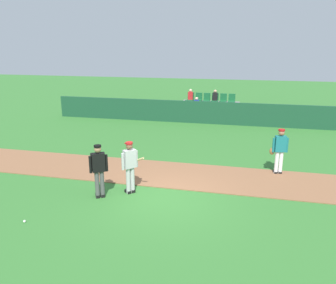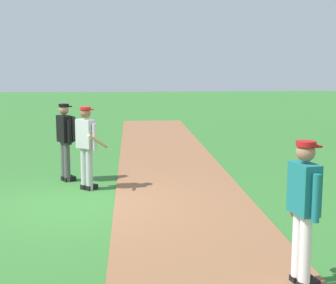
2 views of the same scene
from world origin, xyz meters
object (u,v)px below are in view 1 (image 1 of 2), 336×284
(umpire_home_plate, at_px, (99,168))
(baseball, at_px, (24,221))
(batter_grey_jersey, at_px, (130,165))
(runner_teal_jersey, at_px, (279,150))

(umpire_home_plate, distance_m, baseball, 2.61)
(umpire_home_plate, bearing_deg, baseball, -124.11)
(batter_grey_jersey, xyz_separation_m, umpire_home_plate, (-0.85, -0.54, 0.03))
(umpire_home_plate, bearing_deg, batter_grey_jersey, 32.30)
(umpire_home_plate, height_order, baseball, umpire_home_plate)
(batter_grey_jersey, xyz_separation_m, runner_teal_jersey, (4.87, 2.93, -0.01))
(runner_teal_jersey, bearing_deg, baseball, -142.29)
(baseball, bearing_deg, batter_grey_jersey, 49.03)
(umpire_home_plate, distance_m, runner_teal_jersey, 6.69)
(batter_grey_jersey, distance_m, runner_teal_jersey, 5.69)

